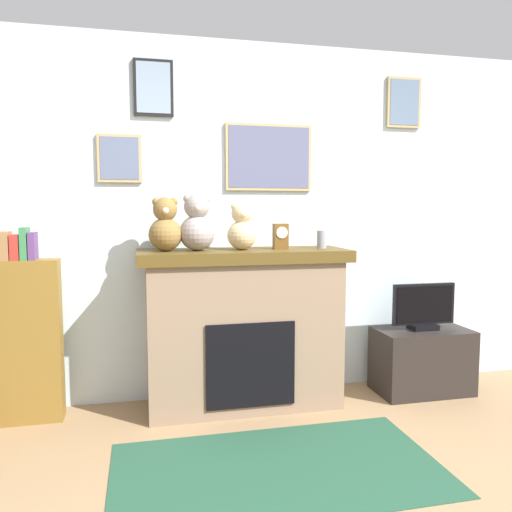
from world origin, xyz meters
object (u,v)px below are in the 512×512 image
object	(u,v)px
bookshelf	(30,335)
teddy_bear_grey	(165,227)
teddy_bear_brown	(197,225)
fireplace	(243,327)
candle_jar	(321,239)
teddy_bear_cream	(242,229)
television	(424,308)
tv_stand	(422,361)
mantel_clock	(281,236)

from	to	relation	value
bookshelf	teddy_bear_grey	distance (m)	1.13
teddy_bear_brown	bookshelf	bearing A→B (deg)	176.63
teddy_bear_grey	fireplace	bearing A→B (deg)	1.96
candle_jar	teddy_bear_cream	xyz separation A→B (m)	(-0.58, -0.00, 0.08)
bookshelf	teddy_bear_brown	bearing A→B (deg)	-3.37
candle_jar	teddy_bear_grey	bearing A→B (deg)	-179.98
television	teddy_bear_grey	size ratio (longest dim) A/B	1.39
candle_jar	bookshelf	bearing A→B (deg)	178.16
tv_stand	teddy_bear_brown	world-z (taller)	teddy_bear_brown
mantel_clock	teddy_bear_grey	xyz separation A→B (m)	(-0.80, 0.00, 0.07)
television	mantel_clock	bearing A→B (deg)	178.12
television	teddy_bear_cream	bearing A→B (deg)	178.46
mantel_clock	teddy_bear_cream	size ratio (longest dim) A/B	0.55
television	mantel_clock	distance (m)	1.24
fireplace	teddy_bear_brown	world-z (taller)	teddy_bear_brown
fireplace	tv_stand	size ratio (longest dim) A/B	2.07
television	teddy_bear_cream	xyz separation A→B (m)	(-1.39, 0.04, 0.61)
teddy_bear_brown	tv_stand	bearing A→B (deg)	-1.21
teddy_bear_brown	teddy_bear_cream	size ratio (longest dim) A/B	1.18
candle_jar	teddy_bear_brown	distance (m)	0.90
tv_stand	teddy_bear_brown	distance (m)	1.99
fireplace	candle_jar	world-z (taller)	candle_jar
tv_stand	mantel_clock	size ratio (longest dim) A/B	3.93
teddy_bear_grey	teddy_bear_cream	distance (m)	0.52
television	mantel_clock	size ratio (longest dim) A/B	2.80
fireplace	teddy_bear_grey	bearing A→B (deg)	-178.04
television	teddy_bear_grey	bearing A→B (deg)	178.88
candle_jar	teddy_bear_brown	bearing A→B (deg)	-179.97
television	candle_jar	size ratio (longest dim) A/B	3.90
mantel_clock	teddy_bear_cream	distance (m)	0.28
teddy_bear_brown	fireplace	bearing A→B (deg)	3.24
tv_stand	teddy_bear_grey	distance (m)	2.17
candle_jar	fireplace	bearing A→B (deg)	178.21
teddy_bear_grey	television	bearing A→B (deg)	-1.12
teddy_bear_grey	mantel_clock	bearing A→B (deg)	-0.05
bookshelf	teddy_bear_grey	world-z (taller)	teddy_bear_grey
bookshelf	teddy_bear_cream	xyz separation A→B (m)	(1.40, -0.06, 0.68)
fireplace	bookshelf	distance (m)	1.41
teddy_bear_grey	tv_stand	bearing A→B (deg)	-1.08
mantel_clock	tv_stand	bearing A→B (deg)	-1.81
fireplace	mantel_clock	world-z (taller)	mantel_clock
bookshelf	teddy_bear_brown	distance (m)	1.30
teddy_bear_grey	teddy_bear_cream	size ratio (longest dim) A/B	1.11
mantel_clock	teddy_bear_brown	size ratio (longest dim) A/B	0.47
bookshelf	tv_stand	size ratio (longest dim) A/B	1.82
candle_jar	television	bearing A→B (deg)	-2.67
teddy_bear_cream	candle_jar	bearing A→B (deg)	0.04
fireplace	teddy_bear_brown	xyz separation A→B (m)	(-0.32, -0.02, 0.72)
tv_stand	teddy_bear_cream	xyz separation A→B (m)	(-1.39, 0.04, 1.02)
television	teddy_bear_brown	distance (m)	1.81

